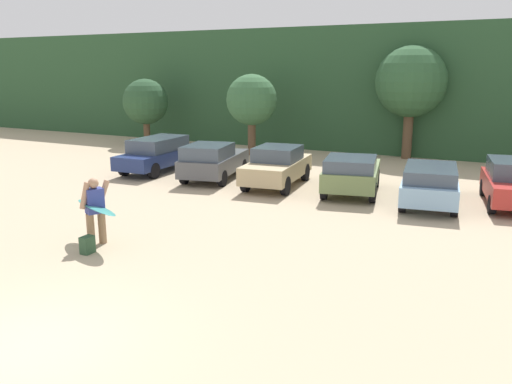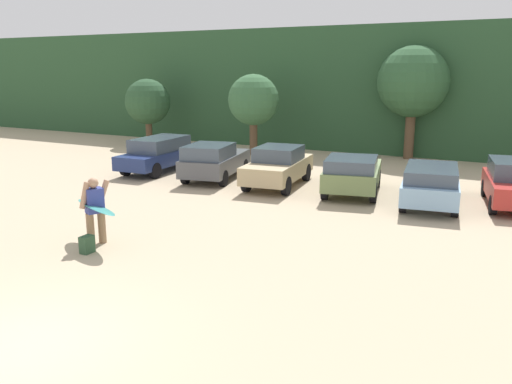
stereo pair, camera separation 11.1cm
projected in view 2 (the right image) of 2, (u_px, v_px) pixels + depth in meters
name	position (u px, v px, depth m)	size (l,w,h in m)	color
ground_plane	(19.00, 347.00, 8.86)	(120.00, 120.00, 0.00)	tan
hillside_ridge	(405.00, 87.00, 33.04)	(108.00, 12.00, 6.89)	#284C2D
tree_center	(148.00, 102.00, 31.89)	(2.74, 2.74, 4.01)	brown
tree_far_left	(253.00, 100.00, 28.06)	(2.72, 2.72, 4.33)	brown
tree_far_right	(413.00, 82.00, 26.52)	(3.60, 3.60, 5.75)	brown
parked_car_navy	(160.00, 153.00, 23.99)	(2.02, 4.89, 1.55)	navy
parked_car_dark_gray	(214.00, 160.00, 22.11)	(2.63, 4.47, 1.57)	#4C4F54
parked_car_tan	(278.00, 166.00, 20.89)	(2.25, 4.43, 1.58)	tan
parked_car_olive_green	(353.00, 173.00, 19.50)	(2.66, 4.23, 1.48)	#6B7F4C
parked_car_sky_blue	(431.00, 183.00, 18.00)	(2.43, 4.88, 1.41)	#84ADD1
person_adult	(95.00, 207.00, 13.86)	(0.51, 0.82, 1.81)	#8C6B4C
surfboard_teal	(96.00, 207.00, 13.78)	(2.18, 1.43, 0.24)	teal
backpack_dropped	(87.00, 244.00, 13.34)	(0.24, 0.34, 0.45)	#2D4C33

